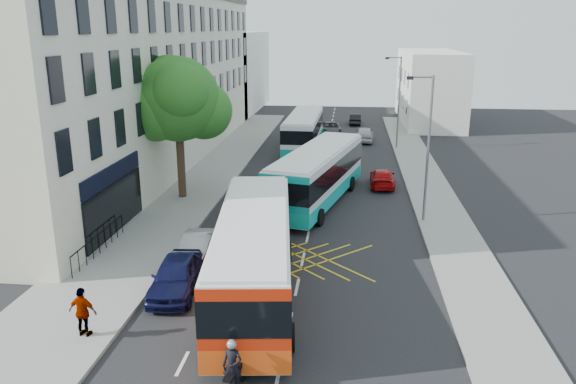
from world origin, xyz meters
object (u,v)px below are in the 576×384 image
(street_tree, at_px, (177,100))
(distant_car_silver, at_px, (364,134))
(distant_car_grey, at_px, (331,129))
(pedestrian_far, at_px, (83,312))
(motorbike, at_px, (233,369))
(distant_car_dark, at_px, (355,119))
(parked_car_blue, at_px, (176,276))
(red_hatchback, at_px, (382,178))
(parked_car_silver, at_px, (198,248))
(lamp_far, at_px, (398,98))
(bus_far, at_px, (304,131))
(bus_near, at_px, (254,254))
(bus_mid, at_px, (317,175))
(lamp_near, at_px, (427,142))

(street_tree, distance_m, distant_car_silver, 24.15)
(distant_car_grey, xyz_separation_m, pedestrian_far, (-7.16, -40.27, 0.42))
(motorbike, xyz_separation_m, distant_car_silver, (4.69, 39.56, -0.16))
(distant_car_silver, bearing_deg, distant_car_dark, -83.41)
(parked_car_blue, height_order, red_hatchback, parked_car_blue)
(street_tree, distance_m, parked_car_silver, 11.75)
(distant_car_silver, bearing_deg, lamp_far, 132.70)
(street_tree, bearing_deg, bus_far, 67.85)
(bus_near, bearing_deg, red_hatchback, 63.97)
(bus_far, bearing_deg, motorbike, -87.55)
(bus_far, distance_m, distant_car_dark, 15.09)
(bus_far, relative_size, motorbike, 5.52)
(pedestrian_far, bearing_deg, street_tree, -76.90)
(bus_mid, bearing_deg, lamp_far, 83.86)
(bus_near, height_order, bus_mid, bus_near)
(bus_near, xyz_separation_m, parked_car_blue, (-3.25, -0.06, -1.07))
(parked_car_silver, relative_size, red_hatchback, 0.96)
(parked_car_silver, xyz_separation_m, distant_car_dark, (7.58, 39.85, -0.05))
(parked_car_blue, bearing_deg, motorbike, -64.12)
(lamp_near, bearing_deg, red_hatchback, 103.93)
(bus_far, bearing_deg, street_tree, -111.04)
(lamp_far, relative_size, parked_car_silver, 2.03)
(motorbike, bearing_deg, bus_far, 103.27)
(motorbike, height_order, distant_car_silver, motorbike)
(bus_mid, height_order, red_hatchback, bus_mid)
(parked_car_blue, height_order, distant_car_silver, parked_car_blue)
(lamp_near, height_order, distant_car_silver, lamp_near)
(distant_car_silver, bearing_deg, red_hatchback, 95.32)
(distant_car_grey, relative_size, distant_car_dark, 1.26)
(distant_car_grey, bearing_deg, parked_car_blue, -105.45)
(parked_car_blue, distance_m, distant_car_dark, 43.82)
(lamp_far, height_order, distant_car_grey, lamp_far)
(lamp_near, bearing_deg, parked_car_blue, -137.98)
(lamp_far, height_order, distant_car_dark, lamp_far)
(distant_car_dark, bearing_deg, distant_car_silver, 96.31)
(lamp_far, bearing_deg, distant_car_dark, 104.96)
(bus_near, distance_m, red_hatchback, 18.35)
(distant_car_dark, bearing_deg, lamp_near, 97.83)
(bus_near, distance_m, distant_car_grey, 36.38)
(lamp_far, xyz_separation_m, bus_far, (-8.23, -1.13, -2.93))
(red_hatchback, relative_size, distant_car_grey, 0.90)
(bus_mid, distance_m, motorbike, 19.46)
(motorbike, bearing_deg, bus_mid, 97.99)
(distant_car_silver, height_order, pedestrian_far, pedestrian_far)
(parked_car_blue, bearing_deg, red_hatchback, 57.76)
(lamp_far, bearing_deg, distant_car_grey, 133.50)
(parked_car_blue, bearing_deg, street_tree, 101.46)
(distant_car_silver, bearing_deg, street_tree, 61.39)
(lamp_far, bearing_deg, red_hatchback, -98.19)
(bus_mid, bearing_deg, bus_near, -84.27)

